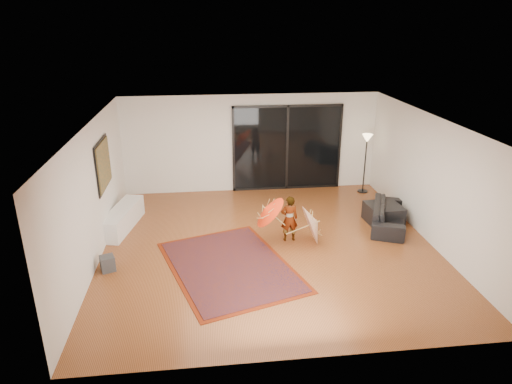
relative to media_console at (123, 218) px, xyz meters
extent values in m
plane|color=brown|center=(3.25, -1.30, -0.24)|extent=(7.00, 7.00, 0.00)
plane|color=white|center=(3.25, -1.30, 2.46)|extent=(7.00, 7.00, 0.00)
plane|color=silver|center=(3.25, 2.20, 1.11)|extent=(7.00, 0.00, 7.00)
plane|color=silver|center=(3.25, -4.80, 1.11)|extent=(7.00, 0.00, 7.00)
plane|color=silver|center=(-0.25, -1.30, 1.11)|extent=(0.00, 7.00, 7.00)
plane|color=silver|center=(6.75, -1.30, 1.11)|extent=(0.00, 7.00, 7.00)
cube|color=black|center=(4.25, 2.17, 0.96)|extent=(3.00, 0.04, 2.40)
cube|color=black|center=(4.25, 2.15, 2.13)|extent=(3.06, 0.06, 0.06)
cube|color=black|center=(4.25, 2.15, -0.21)|extent=(3.06, 0.06, 0.06)
cube|color=black|center=(4.25, 2.15, 0.96)|extent=(0.06, 0.06, 2.40)
cube|color=black|center=(-0.23, -0.30, 1.41)|extent=(0.02, 1.28, 1.08)
cube|color=#1B443C|center=(-0.21, -0.30, 1.41)|extent=(0.03, 1.18, 0.98)
cube|color=white|center=(0.00, 0.00, 0.00)|extent=(0.80, 1.82, 0.49)
cube|color=#424244|center=(0.00, -1.94, -0.10)|extent=(0.34, 0.34, 0.30)
cube|color=#621B08|center=(2.36, -2.07, -0.24)|extent=(3.02, 3.59, 0.01)
cube|color=maroon|center=(2.36, -2.07, -0.23)|extent=(2.82, 3.39, 0.02)
imported|color=black|center=(6.20, -0.59, 0.02)|extent=(1.38, 1.98, 0.54)
cube|color=black|center=(6.14, -0.41, -0.02)|extent=(0.83, 0.83, 0.44)
cylinder|color=black|center=(6.35, 1.65, -0.23)|extent=(0.28, 0.28, 0.03)
cylinder|color=black|center=(6.35, 1.65, 0.52)|extent=(0.04, 0.04, 1.53)
cone|color=#FFD899|center=(6.35, 1.65, 1.30)|extent=(0.28, 0.28, 0.22)
imported|color=#999999|center=(3.73, -1.06, 0.27)|extent=(0.38, 0.25, 1.03)
cone|color=red|center=(3.18, -1.11, 0.49)|extent=(0.67, 0.79, 0.68)
cylinder|color=tan|center=(3.18, -1.11, 0.16)|extent=(0.38, 0.02, 0.36)
cylinder|color=tan|center=(3.18, -1.11, 0.60)|extent=(0.05, 0.02, 0.05)
cone|color=white|center=(4.33, -1.21, 0.26)|extent=(0.49, 0.88, 0.89)
cylinder|color=tan|center=(4.33, -1.21, -0.11)|extent=(0.52, 0.02, 0.22)
cylinder|color=tan|center=(4.33, -1.21, 0.38)|extent=(0.06, 0.02, 0.04)
camera|label=1|loc=(1.96, -9.96, 4.35)|focal=32.00mm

